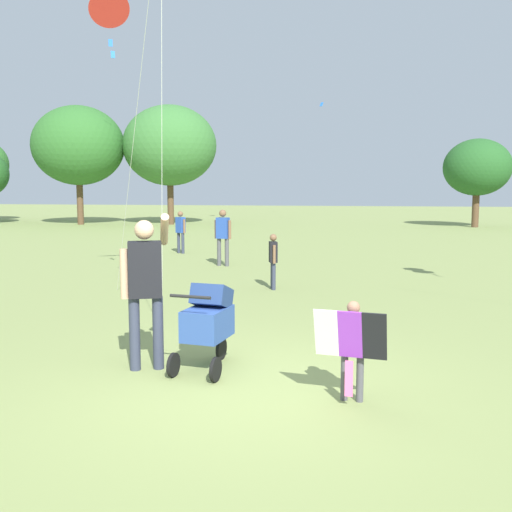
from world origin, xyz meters
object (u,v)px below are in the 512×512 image
person_red_shirt (223,233)px  person_sitting_far (181,229)px  stroller (208,319)px  child_with_butterfly_kite (352,341)px  person_adult_flyer (145,280)px  person_couple_left (273,257)px  kite_green_novelty (109,11)px

person_red_shirt → person_sitting_far: person_red_shirt is taller
stroller → person_sitting_far: person_sitting_far is taller
child_with_butterfly_kite → person_adult_flyer: 2.54m
stroller → child_with_butterfly_kite: bearing=-26.0°
child_with_butterfly_kite → person_adult_flyer: size_ratio=0.55×
person_red_shirt → person_couple_left: person_red_shirt is taller
child_with_butterfly_kite → person_red_shirt: person_red_shirt is taller
person_red_shirt → child_with_butterfly_kite: bearing=-70.3°
person_sitting_far → person_couple_left: (3.85, -6.14, -0.12)m
child_with_butterfly_kite → kite_green_novelty: kite_green_novelty is taller
child_with_butterfly_kite → stroller: 1.87m
child_with_butterfly_kite → stroller: stroller is taller
person_adult_flyer → person_sitting_far: bearing=104.7°
person_adult_flyer → person_sitting_far: size_ratio=1.35×
person_red_shirt → person_couple_left: size_ratio=1.31×
child_with_butterfly_kite → person_couple_left: size_ratio=0.88×
child_with_butterfly_kite → person_red_shirt: bearing=109.7°
person_sitting_far → person_adult_flyer: bearing=-75.3°
child_with_butterfly_kite → person_sitting_far: size_ratio=0.75×
child_with_butterfly_kite → stroller: bearing=154.0°
child_with_butterfly_kite → stroller: (-1.68, 0.82, -0.02)m
stroller → kite_green_novelty: 7.63m
kite_green_novelty → person_adult_flyer: bearing=-63.8°
kite_green_novelty → person_couple_left: size_ratio=5.10×
person_adult_flyer → person_couple_left: bearing=82.4°
stroller → kite_green_novelty: size_ratio=0.19×
child_with_butterfly_kite → person_sitting_far: bearing=113.8°
child_with_butterfly_kite → stroller: size_ratio=0.92×
stroller → person_sitting_far: (-3.81, 11.65, 0.20)m
child_with_butterfly_kite → person_adult_flyer: bearing=163.9°
child_with_butterfly_kite → kite_green_novelty: (-4.83, 5.64, 4.98)m
stroller → person_couple_left: 5.51m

